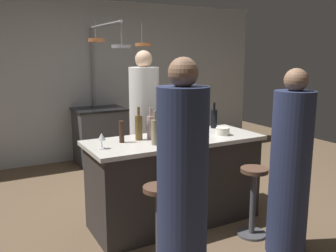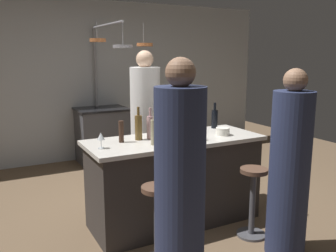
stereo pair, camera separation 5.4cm
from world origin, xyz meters
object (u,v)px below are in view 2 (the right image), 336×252
at_px(pepper_mill, 121,132).
at_px(mixing_bowl_ceramic, 223,131).
at_px(bar_stool_left, 157,221).
at_px(wine_bottle_rose, 150,127).
at_px(bar_stool_right, 253,199).
at_px(cutting_board, 184,132).
at_px(stove_range, 102,135).
at_px(mixing_bowl_steel, 175,140).
at_px(wine_glass_near_right_guest, 156,127).
at_px(chef, 146,127).
at_px(wine_bottle_red, 161,127).
at_px(wine_bottle_dark, 215,118).
at_px(guest_right, 289,171).
at_px(potted_plant, 218,145).
at_px(wine_glass_near_left_guest, 201,130).
at_px(wine_bottle_white, 155,132).
at_px(guest_left, 180,189).
at_px(wine_bottle_amber, 139,127).
at_px(wine_glass_by_chef, 101,137).

height_order(pepper_mill, mixing_bowl_ceramic, pepper_mill).
relative_size(bar_stool_left, wine_bottle_rose, 2.16).
bearing_deg(bar_stool_right, cutting_board, 111.82).
distance_m(stove_range, mixing_bowl_steel, 2.68).
bearing_deg(wine_glass_near_right_guest, chef, 72.61).
bearing_deg(chef, wine_bottle_red, -105.10).
relative_size(chef, cutting_board, 5.57).
bearing_deg(wine_bottle_dark, cutting_board, -169.55).
bearing_deg(stove_range, chef, -84.69).
xyz_separation_m(guest_right, potted_plant, (1.04, 2.50, -0.46)).
xyz_separation_m(potted_plant, wine_glass_near_left_guest, (-1.43, -1.70, 0.71)).
bearing_deg(bar_stool_right, wine_bottle_rose, 136.06).
relative_size(bar_stool_left, wine_bottle_white, 2.11).
xyz_separation_m(guest_left, pepper_mill, (-0.02, 1.11, 0.21)).
bearing_deg(wine_glass_near_left_guest, wine_glass_near_right_guest, 132.96).
distance_m(wine_bottle_white, wine_bottle_dark, 1.03).
xyz_separation_m(bar_stool_right, wine_bottle_amber, (-0.86, 0.73, 0.65)).
bearing_deg(wine_glass_near_left_guest, mixing_bowl_ceramic, 14.44).
height_order(pepper_mill, wine_bottle_white, wine_bottle_white).
xyz_separation_m(wine_bottle_red, wine_glass_by_chef, (-0.65, -0.08, -0.02)).
bearing_deg(guest_right, wine_bottle_red, 124.96).
bearing_deg(wine_bottle_red, guest_right, -55.04).
bearing_deg(bar_stool_left, mixing_bowl_ceramic, 26.80).
bearing_deg(guest_left, wine_bottle_amber, 81.64).
distance_m(guest_right, guest_left, 1.09).
relative_size(chef, wine_bottle_white, 5.54).
xyz_separation_m(cutting_board, mixing_bowl_ceramic, (0.32, -0.27, 0.03)).
distance_m(wine_bottle_white, mixing_bowl_steel, 0.22).
relative_size(wine_bottle_red, mixing_bowl_steel, 1.62).
relative_size(bar_stool_right, wine_glass_near_left_guest, 4.66).
distance_m(bar_stool_right, wine_bottle_amber, 1.30).
height_order(chef, wine_glass_near_right_guest, chef).
xyz_separation_m(bar_stool_left, wine_bottle_white, (0.21, 0.47, 0.65)).
distance_m(bar_stool_right, wine_bottle_dark, 1.08).
height_order(cutting_board, wine_glass_near_right_guest, wine_glass_near_right_guest).
xyz_separation_m(stove_range, bar_stool_right, (0.51, -3.07, -0.07)).
distance_m(stove_range, bar_stool_left, 3.11).
distance_m(cutting_board, mixing_bowl_ceramic, 0.42).
relative_size(bar_stool_right, guest_right, 0.42).
distance_m(guest_right, wine_bottle_white, 1.24).
height_order(stove_range, wine_glass_by_chef, wine_glass_by_chef).
bearing_deg(pepper_mill, mixing_bowl_ceramic, -10.45).
distance_m(bar_stool_right, guest_left, 1.18).
bearing_deg(pepper_mill, wine_glass_near_right_guest, 10.11).
distance_m(stove_range, bar_stool_right, 3.11).
relative_size(chef, wine_glass_by_chef, 12.21).
distance_m(stove_range, guest_left, 3.52).
height_order(guest_right, wine_glass_near_left_guest, guest_right).
xyz_separation_m(guest_left, wine_bottle_amber, (0.17, 1.13, 0.23)).
relative_size(guest_right, pepper_mill, 7.74).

